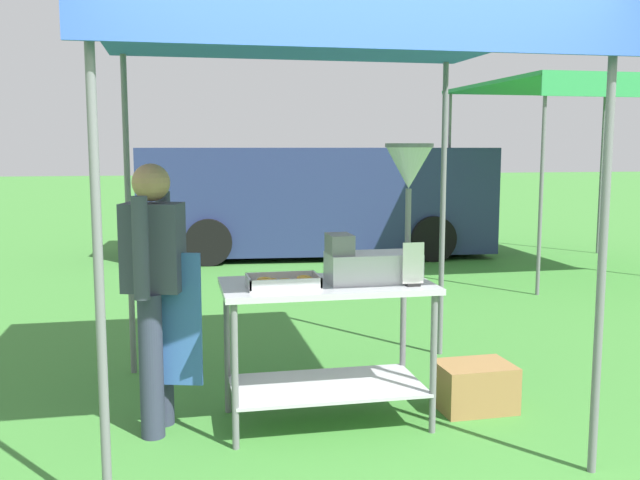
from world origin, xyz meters
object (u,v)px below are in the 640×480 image
(donut_tray, at_px, (284,283))
(menu_sign, at_px, (413,267))
(donut_fryer, at_px, (385,225))
(van_navy, at_px, (315,199))
(stall_canopy, at_px, (323,42))
(supply_crate, at_px, (474,386))
(donut_cart, at_px, (327,322))
(vendor, at_px, (155,284))
(neighbour_tent, at_px, (583,90))

(donut_tray, relative_size, menu_sign, 1.61)
(donut_fryer, xyz_separation_m, van_navy, (0.93, 6.96, -0.35))
(stall_canopy, height_order, supply_crate, stall_canopy)
(donut_tray, xyz_separation_m, donut_fryer, (0.64, 0.07, 0.32))
(donut_tray, bearing_deg, donut_cart, 18.46)
(supply_crate, xyz_separation_m, van_navy, (0.30, 6.91, 0.73))
(donut_tray, bearing_deg, supply_crate, 5.15)
(menu_sign, bearing_deg, donut_cart, 156.95)
(donut_cart, bearing_deg, menu_sign, -23.05)
(vendor, bearing_deg, van_navy, 71.35)
(stall_canopy, relative_size, donut_fryer, 3.16)
(neighbour_tent, bearing_deg, donut_cart, -134.17)
(supply_crate, bearing_deg, donut_cart, -178.75)
(donut_cart, height_order, supply_crate, donut_cart)
(menu_sign, distance_m, supply_crate, 1.01)
(stall_canopy, bearing_deg, van_navy, 79.28)
(donut_cart, xyz_separation_m, van_navy, (1.29, 6.93, 0.24))
(donut_fryer, bearing_deg, supply_crate, 4.33)
(donut_tray, height_order, menu_sign, menu_sign)
(donut_cart, height_order, neighbour_tent, neighbour_tent)
(van_navy, bearing_deg, vendor, -108.65)
(van_navy, bearing_deg, menu_sign, -96.50)
(donut_tray, bearing_deg, neighbour_tent, 44.68)
(donut_tray, height_order, supply_crate, donut_tray)
(donut_cart, bearing_deg, supply_crate, 1.25)
(donut_cart, relative_size, neighbour_tent, 0.42)
(neighbour_tent, bearing_deg, vendor, -140.47)
(stall_canopy, height_order, vendor, stall_canopy)
(stall_canopy, xyz_separation_m, menu_sign, (0.48, -0.30, -1.33))
(van_navy, bearing_deg, donut_cart, -100.57)
(donut_fryer, relative_size, menu_sign, 3.22)
(donut_fryer, relative_size, van_navy, 0.15)
(donut_tray, relative_size, neighbour_tent, 0.14)
(vendor, distance_m, supply_crate, 2.15)
(van_navy, bearing_deg, donut_fryer, -97.65)
(menu_sign, height_order, vendor, vendor)
(donut_cart, height_order, donut_tray, donut_tray)
(vendor, height_order, neighbour_tent, neighbour_tent)
(neighbour_tent, bearing_deg, van_navy, 144.23)
(donut_fryer, xyz_separation_m, menu_sign, (0.12, -0.18, -0.24))
(stall_canopy, distance_m, supply_crate, 2.39)
(vendor, bearing_deg, donut_fryer, -4.26)
(donut_fryer, height_order, neighbour_tent, neighbour_tent)
(stall_canopy, relative_size, supply_crate, 5.44)
(donut_tray, distance_m, donut_fryer, 0.72)
(donut_tray, xyz_separation_m, van_navy, (1.57, 7.02, -0.03))
(donut_fryer, bearing_deg, van_navy, 82.35)
(stall_canopy, height_order, menu_sign, stall_canopy)
(donut_fryer, xyz_separation_m, vendor, (-1.38, 0.10, -0.33))
(donut_fryer, distance_m, supply_crate, 1.25)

